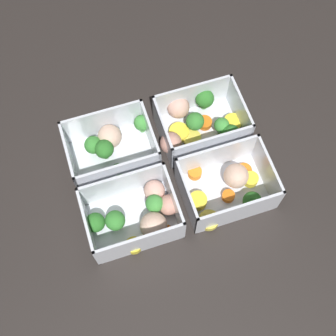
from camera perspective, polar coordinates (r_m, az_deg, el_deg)
name	(u,v)px	position (r m, az deg, el deg)	size (l,w,h in m)	color
ground_plane	(168,174)	(0.90, 0.00, -0.71)	(4.00, 4.00, 0.00)	#282321
container_near_left	(198,123)	(0.92, 3.70, 5.50)	(0.19, 0.14, 0.08)	silver
container_near_right	(111,147)	(0.90, -6.96, 2.54)	(0.17, 0.13, 0.08)	silver
container_far_left	(229,186)	(0.87, 7.45, -2.24)	(0.16, 0.14, 0.08)	silver
container_far_right	(138,215)	(0.84, -3.63, -5.73)	(0.17, 0.13, 0.08)	silver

